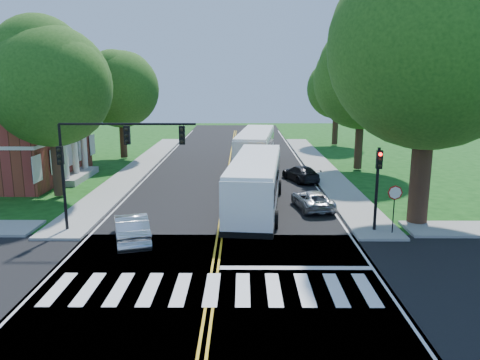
{
  "coord_description": "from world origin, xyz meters",
  "views": [
    {
      "loc": [
        1.2,
        -17.32,
        7.97
      ],
      "look_at": [
        1.04,
        8.54,
        2.4
      ],
      "focal_mm": 35.0,
      "sensor_mm": 36.0,
      "label": 1
    }
  ],
  "objects_px": {
    "dark_sedan": "(301,173)",
    "signal_ne": "(378,178)",
    "signal_nw": "(106,151)",
    "hatchback": "(131,228)",
    "suv": "(312,200)",
    "bus_follow": "(256,148)",
    "bus_lead": "(256,182)"
  },
  "relations": [
    {
      "from": "signal_nw",
      "to": "suv",
      "type": "bearing_deg",
      "value": 22.14
    },
    {
      "from": "dark_sedan",
      "to": "signal_ne",
      "type": "bearing_deg",
      "value": 81.5
    },
    {
      "from": "hatchback",
      "to": "dark_sedan",
      "type": "bearing_deg",
      "value": -142.16
    },
    {
      "from": "signal_nw",
      "to": "hatchback",
      "type": "bearing_deg",
      "value": -46.6
    },
    {
      "from": "signal_ne",
      "to": "hatchback",
      "type": "height_order",
      "value": "signal_ne"
    },
    {
      "from": "signal_nw",
      "to": "signal_ne",
      "type": "height_order",
      "value": "signal_nw"
    },
    {
      "from": "bus_follow",
      "to": "hatchback",
      "type": "relative_size",
      "value": 2.92
    },
    {
      "from": "bus_follow",
      "to": "signal_ne",
      "type": "bearing_deg",
      "value": 113.29
    },
    {
      "from": "signal_ne",
      "to": "dark_sedan",
      "type": "bearing_deg",
      "value": 100.5
    },
    {
      "from": "bus_lead",
      "to": "dark_sedan",
      "type": "relative_size",
      "value": 2.98
    },
    {
      "from": "signal_ne",
      "to": "hatchback",
      "type": "bearing_deg",
      "value": -172.66
    },
    {
      "from": "bus_follow",
      "to": "dark_sedan",
      "type": "height_order",
      "value": "bus_follow"
    },
    {
      "from": "bus_lead",
      "to": "bus_follow",
      "type": "bearing_deg",
      "value": -85.78
    },
    {
      "from": "signal_nw",
      "to": "bus_lead",
      "type": "xyz_separation_m",
      "value": [
        7.84,
        4.64,
        -2.65
      ]
    },
    {
      "from": "signal_ne",
      "to": "suv",
      "type": "bearing_deg",
      "value": 119.79
    },
    {
      "from": "suv",
      "to": "bus_follow",
      "type": "bearing_deg",
      "value": -86.36
    },
    {
      "from": "signal_ne",
      "to": "bus_lead",
      "type": "xyz_separation_m",
      "value": [
        -6.22,
        4.62,
        -1.24
      ]
    },
    {
      "from": "suv",
      "to": "dark_sedan",
      "type": "relative_size",
      "value": 0.98
    },
    {
      "from": "signal_nw",
      "to": "suv",
      "type": "distance_m",
      "value": 12.88
    },
    {
      "from": "signal_nw",
      "to": "dark_sedan",
      "type": "bearing_deg",
      "value": 47.84
    },
    {
      "from": "hatchback",
      "to": "signal_nw",
      "type": "bearing_deg",
      "value": -63.74
    },
    {
      "from": "dark_sedan",
      "to": "suv",
      "type": "bearing_deg",
      "value": 69.17
    },
    {
      "from": "signal_ne",
      "to": "bus_follow",
      "type": "distance_m",
      "value": 20.08
    },
    {
      "from": "bus_lead",
      "to": "hatchback",
      "type": "xyz_separation_m",
      "value": [
        -6.32,
        -6.24,
        -0.98
      ]
    },
    {
      "from": "bus_lead",
      "to": "signal_ne",
      "type": "bearing_deg",
      "value": 149.11
    },
    {
      "from": "suv",
      "to": "dark_sedan",
      "type": "height_order",
      "value": "dark_sedan"
    },
    {
      "from": "hatchback",
      "to": "dark_sedan",
      "type": "xyz_separation_m",
      "value": [
        10.15,
        14.49,
        -0.12
      ]
    },
    {
      "from": "signal_ne",
      "to": "hatchback",
      "type": "relative_size",
      "value": 0.99
    },
    {
      "from": "hatchback",
      "to": "dark_sedan",
      "type": "height_order",
      "value": "hatchback"
    },
    {
      "from": "bus_follow",
      "to": "bus_lead",
      "type": "bearing_deg",
      "value": 94.86
    },
    {
      "from": "signal_nw",
      "to": "bus_lead",
      "type": "height_order",
      "value": "signal_nw"
    },
    {
      "from": "dark_sedan",
      "to": "signal_nw",
      "type": "bearing_deg",
      "value": 28.84
    }
  ]
}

